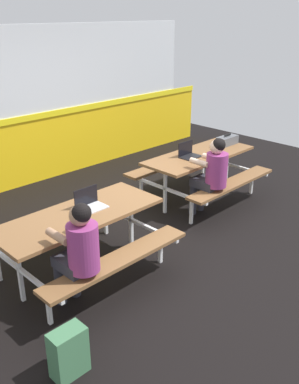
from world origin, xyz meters
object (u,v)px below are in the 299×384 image
Objects in this scene: backpack_dark at (68,353)px; student_further at (212,172)px; laptop_silver at (90,204)px; laptop_dark at (189,154)px; toolbox_grey at (227,140)px; student_nearer at (79,249)px; picnic_table_right at (199,164)px; picnic_table_left at (80,227)px.

student_further is at bearing 17.38° from backpack_dark.
laptop_dark is (2.18, 0.40, 0.00)m from laptop_silver.
laptop_silver is 3.14m from toolbox_grey.
backpack_dark is (-3.16, -0.99, -0.49)m from student_further.
toolbox_grey is at bearing 26.36° from student_further.
student_nearer and student_further have the same top height.
student_nearer reaches higher than picnic_table_right.
student_nearer is 3.76× the size of laptop_silver.
picnic_table_left is at bearing 49.27° from backpack_dark.
laptop_silver is (0.18, 0.04, 0.21)m from picnic_table_left.
student_nearer is at bearing 45.79° from backpack_dark.
picnic_table_right is at bearing 8.78° from picnic_table_left.
picnic_table_left is at bearing -168.26° from laptop_silver.
toolbox_grey is (3.12, 0.36, 0.02)m from laptop_silver.
backpack_dark is at bearing -156.55° from picnic_table_right.
laptop_silver is at bearing 45.33° from backpack_dark.
picnic_table_left is 5.94× the size of laptop_silver.
backpack_dark is at bearing -134.21° from student_nearer.
student_nearer reaches higher than laptop_silver.
student_nearer is (-2.99, -0.96, 0.13)m from picnic_table_right.
laptop_silver is at bearing 174.27° from student_further.
picnic_table_left is at bearing -169.59° from laptop_dark.
student_further is at bearing -5.73° from laptop_silver.
laptop_silver reaches higher than picnic_table_right.
student_further is (-0.41, -0.56, 0.13)m from picnic_table_right.
laptop_dark is (-0.21, 0.04, 0.21)m from picnic_table_right.
toolbox_grey is 0.91× the size of backpack_dark.
laptop_silver is 0.73× the size of backpack_dark.
backpack_dark is (-0.57, -0.59, -0.49)m from student_nearer.
toolbox_grey is (3.30, 0.40, 0.24)m from picnic_table_left.
picnic_table_right is at bearing 23.45° from backpack_dark.
laptop_silver is 1.76m from backpack_dark.
picnic_table_right is at bearing 53.80° from student_further.
student_nearer is 3.76× the size of laptop_dark.
picnic_table_left is 1.56m from backpack_dark.
picnic_table_left is 5.94× the size of laptop_dark.
laptop_dark is at bearing 178.01° from toolbox_grey.
laptop_dark is (0.20, 0.60, 0.08)m from student_further.
student_nearer is at bearing -171.24° from student_further.
toolbox_grey is (3.72, 0.96, 0.10)m from student_nearer.
student_further reaches higher than picnic_table_left.
laptop_silver is 1.00× the size of laptop_dark.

